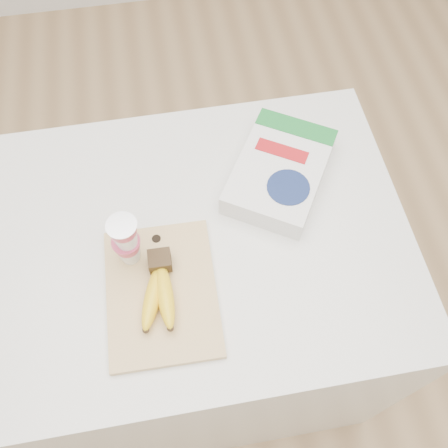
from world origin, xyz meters
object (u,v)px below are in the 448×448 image
(cereal_box, at_px, (280,171))
(yogurt_stack, at_px, (126,240))
(table, at_px, (178,305))
(bananas, at_px, (159,290))
(cutting_board, at_px, (162,292))

(cereal_box, bearing_deg, yogurt_stack, -125.14)
(table, distance_m, bananas, 0.48)
(cutting_board, relative_size, bananas, 1.75)
(table, distance_m, cutting_board, 0.45)
(table, height_order, bananas, bananas)
(cutting_board, xyz_separation_m, cereal_box, (0.31, 0.25, 0.02))
(cutting_board, relative_size, yogurt_stack, 2.16)
(cutting_board, height_order, bananas, bananas)
(bananas, bearing_deg, table, 81.39)
(yogurt_stack, xyz_separation_m, cereal_box, (0.36, 0.16, -0.06))
(table, height_order, yogurt_stack, yogurt_stack)
(table, distance_m, cereal_box, 0.55)
(yogurt_stack, relative_size, cereal_box, 0.42)
(table, height_order, cutting_board, cutting_board)
(table, xyz_separation_m, cereal_box, (0.29, 0.12, 0.45))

